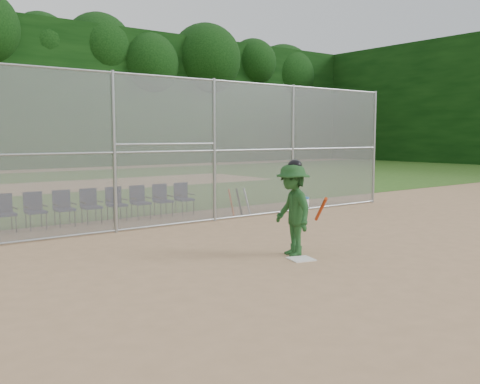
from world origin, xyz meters
TOP-DOWN VIEW (x-y plane):
  - ground at (0.00, 0.00)m, footprint 100.00×100.00m
  - grass_strip at (0.00, 18.00)m, footprint 100.00×100.00m
  - dirt_patch_far at (0.00, 18.00)m, footprint 24.00×24.00m
  - backstop_fence at (0.00, 5.00)m, footprint 16.09×0.09m
  - treeline at (0.00, 20.00)m, footprint 81.00×60.00m
  - home_plate at (-0.38, 0.03)m, footprint 0.56×0.56m
  - batter_at_plate at (-0.25, 0.43)m, footprint 1.10×1.40m
  - water_cooler at (4.53, 5.01)m, footprint 0.34×0.34m
  - spare_bats at (2.22, 5.44)m, footprint 0.66×0.38m
  - chair_2 at (-4.20, 6.68)m, footprint 0.54×0.52m
  - chair_3 at (-3.45, 6.68)m, footprint 0.54×0.52m
  - chair_4 at (-2.70, 6.68)m, footprint 0.54×0.52m
  - chair_5 at (-1.96, 6.68)m, footprint 0.54×0.52m
  - chair_6 at (-1.21, 6.68)m, footprint 0.54×0.52m
  - chair_7 at (-0.46, 6.68)m, footprint 0.54×0.52m
  - chair_8 at (0.29, 6.68)m, footprint 0.54×0.52m
  - chair_9 at (1.04, 6.68)m, footprint 0.54×0.52m

SIDE VIEW (x-z plane):
  - ground at x=0.00m, z-range 0.00..0.00m
  - grass_strip at x=0.00m, z-range 0.01..0.01m
  - dirt_patch_far at x=0.00m, z-range 0.01..0.01m
  - home_plate at x=-0.38m, z-range 0.00..0.02m
  - water_cooler at x=4.53m, z-range 0.00..0.44m
  - spare_bats at x=2.22m, z-range 0.00..0.82m
  - chair_2 at x=-4.20m, z-range 0.00..0.96m
  - chair_3 at x=-3.45m, z-range 0.00..0.96m
  - chair_4 at x=-2.70m, z-range 0.00..0.96m
  - chair_5 at x=-1.96m, z-range 0.00..0.96m
  - chair_6 at x=-1.21m, z-range 0.00..0.96m
  - chair_7 at x=-0.46m, z-range 0.00..0.96m
  - chair_8 at x=0.29m, z-range 0.00..0.96m
  - chair_9 at x=1.04m, z-range 0.00..0.96m
  - batter_at_plate at x=-0.25m, z-range -0.03..1.91m
  - backstop_fence at x=0.00m, z-range 0.07..4.07m
  - treeline at x=0.00m, z-range 0.00..11.00m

